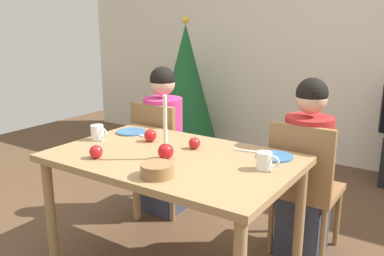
{
  "coord_description": "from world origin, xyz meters",
  "views": [
    {
      "loc": [
        1.33,
        -1.8,
        1.5
      ],
      "look_at": [
        0.0,
        0.2,
        0.87
      ],
      "focal_mm": 38.15,
      "sensor_mm": 36.0,
      "label": 1
    }
  ],
  "objects_px": {
    "candle_centerpiece": "(166,147)",
    "plate_right": "(275,156)",
    "chair_left": "(161,151)",
    "mug_right": "(265,161)",
    "apple_by_left_plate": "(194,143)",
    "dining_table": "(173,169)",
    "person_left_child": "(164,143)",
    "person_right_child": "(306,172)",
    "christmas_tree": "(186,83)",
    "bowl_walnuts": "(157,170)",
    "apple_near_candle": "(96,152)",
    "mug_left": "(98,132)",
    "chair_right": "(304,182)",
    "plate_left": "(131,132)",
    "apple_by_right_mug": "(150,135)"
  },
  "relations": [
    {
      "from": "mug_right",
      "to": "bowl_walnuts",
      "type": "bearing_deg",
      "value": -136.57
    },
    {
      "from": "christmas_tree",
      "to": "apple_near_candle",
      "type": "xyz_separation_m",
      "value": [
        1.0,
        -2.35,
        -0.02
      ]
    },
    {
      "from": "chair_left",
      "to": "bowl_walnuts",
      "type": "bearing_deg",
      "value": -52.9
    },
    {
      "from": "person_left_child",
      "to": "plate_left",
      "type": "bearing_deg",
      "value": -86.16
    },
    {
      "from": "person_right_child",
      "to": "candle_centerpiece",
      "type": "xyz_separation_m",
      "value": [
        -0.58,
        -0.71,
        0.25
      ]
    },
    {
      "from": "mug_right",
      "to": "apple_by_right_mug",
      "type": "distance_m",
      "value": 0.83
    },
    {
      "from": "mug_right",
      "to": "apple_by_right_mug",
      "type": "bearing_deg",
      "value": 174.86
    },
    {
      "from": "person_right_child",
      "to": "bowl_walnuts",
      "type": "xyz_separation_m",
      "value": [
        -0.45,
        -0.95,
        0.21
      ]
    },
    {
      "from": "chair_left",
      "to": "apple_by_left_plate",
      "type": "height_order",
      "value": "chair_left"
    },
    {
      "from": "mug_right",
      "to": "apple_by_left_plate",
      "type": "height_order",
      "value": "mug_right"
    },
    {
      "from": "mug_left",
      "to": "apple_near_candle",
      "type": "distance_m",
      "value": 0.38
    },
    {
      "from": "plate_left",
      "to": "mug_left",
      "type": "height_order",
      "value": "mug_left"
    },
    {
      "from": "person_left_child",
      "to": "plate_right",
      "type": "xyz_separation_m",
      "value": [
        1.07,
        -0.35,
        0.19
      ]
    },
    {
      "from": "christmas_tree",
      "to": "plate_left",
      "type": "relative_size",
      "value": 7.72
    },
    {
      "from": "plate_left",
      "to": "chair_left",
      "type": "bearing_deg",
      "value": 94.18
    },
    {
      "from": "christmas_tree",
      "to": "apple_by_left_plate",
      "type": "bearing_deg",
      "value": -54.22
    },
    {
      "from": "mug_left",
      "to": "plate_left",
      "type": "bearing_deg",
      "value": 76.54
    },
    {
      "from": "mug_right",
      "to": "bowl_walnuts",
      "type": "distance_m",
      "value": 0.56
    },
    {
      "from": "christmas_tree",
      "to": "apple_by_left_plate",
      "type": "height_order",
      "value": "christmas_tree"
    },
    {
      "from": "apple_by_right_mug",
      "to": "chair_right",
      "type": "bearing_deg",
      "value": 27.72
    },
    {
      "from": "christmas_tree",
      "to": "bowl_walnuts",
      "type": "bearing_deg",
      "value": -58.43
    },
    {
      "from": "mug_right",
      "to": "apple_by_left_plate",
      "type": "relative_size",
      "value": 1.76
    },
    {
      "from": "dining_table",
      "to": "chair_left",
      "type": "bearing_deg",
      "value": 132.78
    },
    {
      "from": "plate_right",
      "to": "bowl_walnuts",
      "type": "bearing_deg",
      "value": -121.92
    },
    {
      "from": "candle_centerpiece",
      "to": "apple_by_right_mug",
      "type": "distance_m",
      "value": 0.37
    },
    {
      "from": "bowl_walnuts",
      "to": "apple_by_left_plate",
      "type": "height_order",
      "value": "apple_by_left_plate"
    },
    {
      "from": "apple_by_right_mug",
      "to": "candle_centerpiece",
      "type": "bearing_deg",
      "value": -37.31
    },
    {
      "from": "person_left_child",
      "to": "candle_centerpiece",
      "type": "height_order",
      "value": "person_left_child"
    },
    {
      "from": "dining_table",
      "to": "chair_right",
      "type": "distance_m",
      "value": 0.86
    },
    {
      "from": "dining_table",
      "to": "candle_centerpiece",
      "type": "height_order",
      "value": "candle_centerpiece"
    },
    {
      "from": "person_left_child",
      "to": "plate_left",
      "type": "height_order",
      "value": "person_left_child"
    },
    {
      "from": "candle_centerpiece",
      "to": "plate_right",
      "type": "height_order",
      "value": "candle_centerpiece"
    },
    {
      "from": "person_left_child",
      "to": "mug_right",
      "type": "bearing_deg",
      "value": -27.17
    },
    {
      "from": "dining_table",
      "to": "mug_right",
      "type": "distance_m",
      "value": 0.56
    },
    {
      "from": "person_right_child",
      "to": "mug_left",
      "type": "distance_m",
      "value": 1.37
    },
    {
      "from": "chair_right",
      "to": "mug_left",
      "type": "height_order",
      "value": "chair_right"
    },
    {
      "from": "mug_left",
      "to": "apple_near_candle",
      "type": "height_order",
      "value": "mug_left"
    },
    {
      "from": "person_right_child",
      "to": "apple_by_right_mug",
      "type": "bearing_deg",
      "value": -150.63
    },
    {
      "from": "mug_left",
      "to": "person_left_child",
      "type": "bearing_deg",
      "value": 87.01
    },
    {
      "from": "apple_near_candle",
      "to": "apple_by_right_mug",
      "type": "relative_size",
      "value": 0.94
    },
    {
      "from": "person_left_child",
      "to": "person_right_child",
      "type": "height_order",
      "value": "same"
    },
    {
      "from": "chair_right",
      "to": "mug_right",
      "type": "relative_size",
      "value": 7.19
    },
    {
      "from": "plate_left",
      "to": "bowl_walnuts",
      "type": "distance_m",
      "value": 0.86
    },
    {
      "from": "chair_left",
      "to": "mug_left",
      "type": "bearing_deg",
      "value": -93.15
    },
    {
      "from": "plate_left",
      "to": "apple_near_candle",
      "type": "height_order",
      "value": "apple_near_candle"
    },
    {
      "from": "chair_left",
      "to": "apple_by_right_mug",
      "type": "relative_size",
      "value": 11.18
    },
    {
      "from": "chair_left",
      "to": "plate_right",
      "type": "distance_m",
      "value": 1.14
    },
    {
      "from": "mug_left",
      "to": "mug_right",
      "type": "bearing_deg",
      "value": 4.43
    },
    {
      "from": "chair_left",
      "to": "plate_left",
      "type": "relative_size",
      "value": 4.46
    },
    {
      "from": "chair_right",
      "to": "christmas_tree",
      "type": "distance_m",
      "value": 2.42
    }
  ]
}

